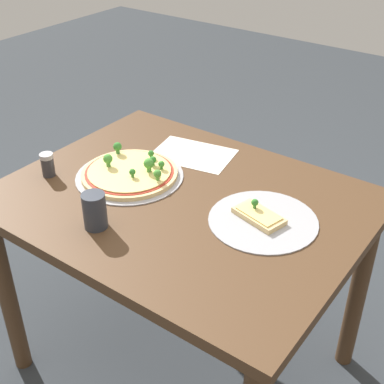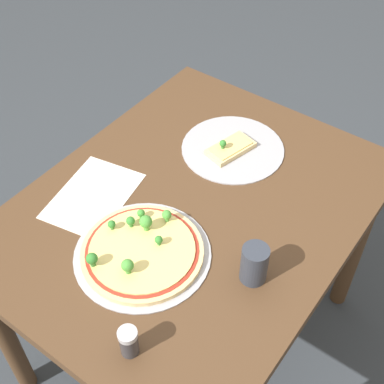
{
  "view_description": "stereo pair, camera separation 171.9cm",
  "coord_description": "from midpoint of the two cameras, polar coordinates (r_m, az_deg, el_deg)",
  "views": [
    {
      "loc": [
        -0.83,
        1.09,
        1.62
      ],
      "look_at": [
        -0.02,
        -0.02,
        0.76
      ],
      "focal_mm": 50.0,
      "sensor_mm": 36.0,
      "label": 1
    },
    {
      "loc": [
        0.8,
        0.59,
        1.82
      ],
      "look_at": [
        -0.02,
        -0.02,
        0.76
      ],
      "focal_mm": 50.0,
      "sensor_mm": 36.0,
      "label": 2
    }
  ],
  "objects": [
    {
      "name": "condiment_shaker",
      "position": [
        1.25,
        -48.8,
        -29.62
      ],
      "size": [
        0.04,
        0.04,
        0.08
      ],
      "color": "#333338",
      "rests_on": "dining_table"
    },
    {
      "name": "drinking_cup",
      "position": [
        1.1,
        -32.39,
        -25.16
      ],
      "size": [
        0.07,
        0.07,
        0.11
      ],
      "primitive_type": "cylinder",
      "color": "#2D333D",
      "rests_on": "dining_table"
    },
    {
      "name": "dining_table",
      "position": [
        1.38,
        -31.29,
        -17.14
      ],
      "size": [
        1.09,
        0.85,
        0.74
      ],
      "color": "#4C331E",
      "rests_on": "ground_plane"
    },
    {
      "name": "ground_plane",
      "position": [
        1.92,
        -23.4,
        -26.13
      ],
      "size": [
        8.0,
        8.0,
        0.0
      ],
      "primitive_type": "plane",
      "color": "#33383D"
    },
    {
      "name": "paper_menu",
      "position": [
        1.47,
        -41.9,
        -12.1
      ],
      "size": [
        0.3,
        0.24,
        0.0
      ],
      "primitive_type": "cube",
      "rotation": [
        0.0,
        0.0,
        0.2
      ],
      "color": "silver",
      "rests_on": "dining_table"
    },
    {
      "name": "pizza_tray_whole",
      "position": [
        1.3,
        -41.37,
        -20.05
      ],
      "size": [
        0.35,
        0.35,
        0.07
      ],
      "color": "#A3A3A8",
      "rests_on": "dining_table"
    },
    {
      "name": "pizza_tray_slice",
      "position": [
        1.34,
        -25.08,
        -7.08
      ],
      "size": [
        0.31,
        0.31,
        0.05
      ],
      "color": "#A3A3A8",
      "rests_on": "dining_table"
    }
  ]
}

